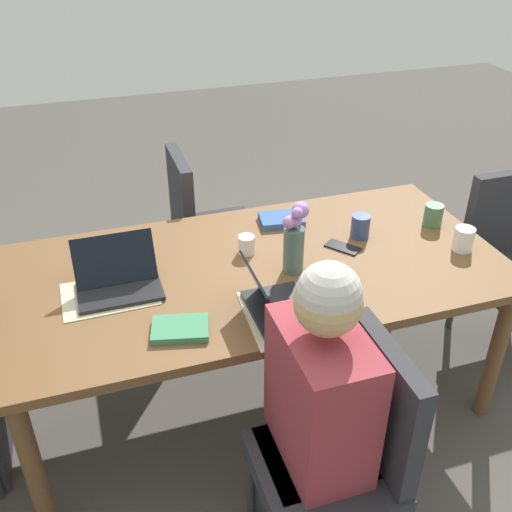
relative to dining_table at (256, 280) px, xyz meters
name	(u,v)px	position (x,y,z in m)	size (l,w,h in m)	color
ground_plane	(256,393)	(0.00, 0.00, -0.66)	(10.00, 10.00, 0.00)	#4C4742
dining_table	(256,280)	(0.00, 0.00, 0.00)	(2.08, 1.01, 0.73)	brown
chair_near_left_mid	(345,449)	(0.05, -0.80, -0.16)	(0.44, 0.44, 0.90)	#2D2D33
person_near_left_mid	(317,435)	(-0.03, -0.74, -0.13)	(0.36, 0.40, 1.19)	#2D2D33
chair_head_right_left_far	(511,255)	(1.36, 0.04, -0.16)	(0.44, 0.44, 0.90)	#2D2D33
chair_far_right_near	(204,223)	(-0.03, 0.84, -0.16)	(0.44, 0.44, 0.90)	#2D2D33
flower_vase	(294,238)	(0.14, -0.08, 0.22)	(0.11, 0.08, 0.31)	#4C6B60
placemat_head_left_left_near	(110,294)	(-0.60, -0.02, 0.07)	(0.36, 0.26, 0.00)	beige
placemat_near_left_mid	(282,315)	(-0.01, -0.35, 0.07)	(0.36, 0.26, 0.00)	beige
laptop_head_left_left_near	(118,281)	(-0.56, 0.01, 0.11)	(0.32, 0.22, 0.20)	black
laptop_near_left_mid	(276,306)	(-0.03, -0.34, 0.11)	(0.22, 0.32, 0.20)	black
coffee_mug_near_left	(433,215)	(0.89, 0.08, 0.12)	(0.09, 0.09, 0.10)	#47704C
coffee_mug_near_right	(360,226)	(0.52, 0.09, 0.12)	(0.08, 0.08, 0.11)	#33477A
coffee_mug_centre_left	(464,239)	(0.89, -0.15, 0.12)	(0.09, 0.09, 0.10)	white
coffee_mug_centre_right	(246,245)	(-0.01, 0.12, 0.11)	(0.07, 0.07, 0.08)	white
book_red_cover	(180,329)	(-0.39, -0.32, 0.08)	(0.20, 0.14, 0.03)	#3D7F56
book_blue_cover	(281,220)	(0.23, 0.32, 0.09)	(0.20, 0.14, 0.03)	#335693
phone_black	(343,247)	(0.41, 0.02, 0.07)	(0.15, 0.07, 0.01)	black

